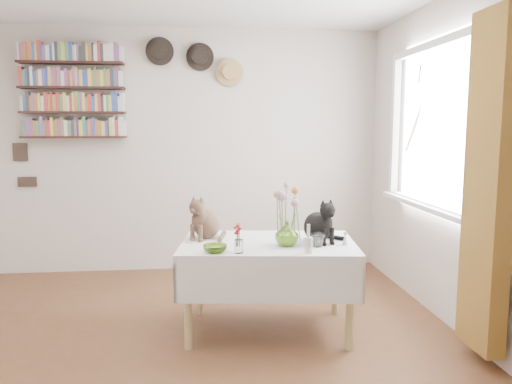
{
  "coord_description": "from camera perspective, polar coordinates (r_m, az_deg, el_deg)",
  "views": [
    {
      "loc": [
        0.15,
        -2.98,
        1.5
      ],
      "look_at": [
        0.52,
        0.43,
        1.05
      ],
      "focal_mm": 35.0,
      "sensor_mm": 36.0,
      "label": 1
    }
  ],
  "objects": [
    {
      "name": "curtain",
      "position": [
        3.37,
        25.02,
        0.82
      ],
      "size": [
        0.12,
        0.38,
        2.1
      ],
      "primitive_type": "cube",
      "color": "brown",
      "rests_on": "room"
    },
    {
      "name": "room",
      "position": [
        3.0,
        -9.13,
        2.6
      ],
      "size": [
        4.08,
        4.58,
        2.58
      ],
      "color": "brown",
      "rests_on": "ground"
    },
    {
      "name": "drinking_glass",
      "position": [
        3.51,
        7.09,
        -5.47
      ],
      "size": [
        0.13,
        0.13,
        0.1
      ],
      "primitive_type": "imported",
      "rotation": [
        0.0,
        0.0,
        -0.27
      ],
      "color": "white",
      "rests_on": "dining_table"
    },
    {
      "name": "porcelain_figurine",
      "position": [
        3.6,
        10.17,
        -5.3
      ],
      "size": [
        0.05,
        0.05,
        0.1
      ],
      "color": "white",
      "rests_on": "dining_table"
    },
    {
      "name": "green_bowl",
      "position": [
        3.35,
        -4.7,
        -6.46
      ],
      "size": [
        0.18,
        0.18,
        0.05
      ],
      "primitive_type": "imported",
      "rotation": [
        0.0,
        0.0,
        -0.14
      ],
      "color": "#99C74D",
      "rests_on": "dining_table"
    },
    {
      "name": "wall_hats",
      "position": [
        5.22,
        -6.79,
        14.75
      ],
      "size": [
        0.98,
        0.09,
        0.48
      ],
      "color": "black",
      "rests_on": "room"
    },
    {
      "name": "window",
      "position": [
        4.2,
        19.46,
        5.62
      ],
      "size": [
        0.12,
        1.52,
        1.32
      ],
      "color": "white",
      "rests_on": "room"
    },
    {
      "name": "black_cat",
      "position": [
        3.66,
        7.06,
        -3.07
      ],
      "size": [
        0.31,
        0.34,
        0.33
      ],
      "primitive_type": null,
      "rotation": [
        0.0,
        0.0,
        0.37
      ],
      "color": "black",
      "rests_on": "dining_table"
    },
    {
      "name": "flower_vase",
      "position": [
        3.51,
        3.53,
        -4.77
      ],
      "size": [
        0.17,
        0.17,
        0.17
      ],
      "primitive_type": "imported",
      "rotation": [
        0.0,
        0.0,
        0.04
      ],
      "color": "#99C74D",
      "rests_on": "dining_table"
    },
    {
      "name": "wall_art_plaques",
      "position": [
        5.52,
        -25.06,
        2.86
      ],
      "size": [
        0.21,
        0.02,
        0.44
      ],
      "color": "#38281E",
      "rests_on": "room"
    },
    {
      "name": "berry_jar",
      "position": [
        3.3,
        -1.98,
        -5.29
      ],
      "size": [
        0.06,
        0.06,
        0.23
      ],
      "color": "white",
      "rests_on": "dining_table"
    },
    {
      "name": "dining_table",
      "position": [
        3.68,
        1.39,
        -8.23
      ],
      "size": [
        1.33,
        0.94,
        0.67
      ],
      "color": "white",
      "rests_on": "room"
    },
    {
      "name": "bookshelf_unit",
      "position": [
        5.31,
        -20.23,
        10.71
      ],
      "size": [
        1.0,
        0.16,
        0.91
      ],
      "color": "black",
      "rests_on": "room"
    },
    {
      "name": "flower_bouquet",
      "position": [
        3.48,
        3.55,
        -0.66
      ],
      "size": [
        0.17,
        0.13,
        0.39
      ],
      "color": "#4C7233",
      "rests_on": "flower_vase"
    },
    {
      "name": "candlestick",
      "position": [
        3.32,
        6.0,
        -5.87
      ],
      "size": [
        0.05,
        0.05,
        0.19
      ],
      "color": "white",
      "rests_on": "dining_table"
    },
    {
      "name": "tabby_cat",
      "position": [
        3.76,
        -5.68,
        -2.7
      ],
      "size": [
        0.35,
        0.36,
        0.34
      ],
      "primitive_type": null,
      "rotation": [
        0.0,
        0.0,
        -0.61
      ],
      "color": "brown",
      "rests_on": "dining_table"
    }
  ]
}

